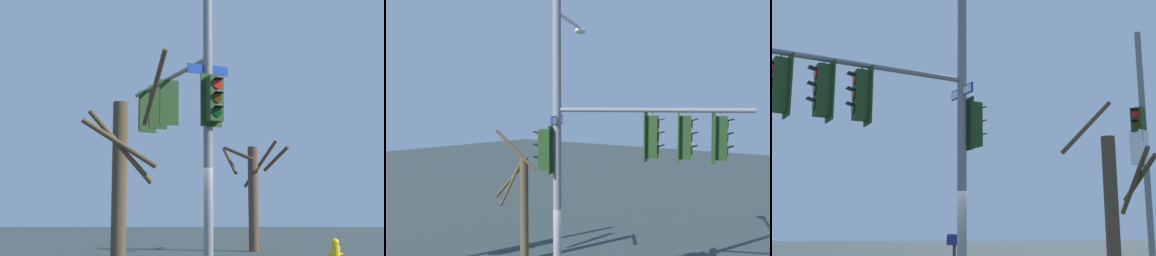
{
  "view_description": "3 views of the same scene",
  "coord_description": "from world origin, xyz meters",
  "views": [
    {
      "loc": [
        0.45,
        14.04,
        1.46
      ],
      "look_at": [
        0.39,
        0.68,
        3.42
      ],
      "focal_mm": 53.27,
      "sensor_mm": 36.0,
      "label": 1
    },
    {
      "loc": [
        -10.08,
        -8.17,
        5.46
      ],
      "look_at": [
        0.33,
        -0.16,
        4.73
      ],
      "focal_mm": 45.54,
      "sensor_mm": 36.0,
      "label": 2
    },
    {
      "loc": [
        11.92,
        -0.44,
        1.75
      ],
      "look_at": [
        -0.02,
        0.35,
        4.03
      ],
      "focal_mm": 46.89,
      "sensor_mm": 36.0,
      "label": 3
    }
  ],
  "objects": [
    {
      "name": "main_signal_pole_assembly",
      "position": [
        0.74,
        -0.92,
        4.57
      ],
      "size": [
        3.65,
        6.25,
        8.19
      ],
      "rotation": [
        0.0,
        0.0,
        5.16
      ],
      "color": "slate",
      "rests_on": "ground"
    },
    {
      "name": "secondary_pole_assembly",
      "position": [
        -3.06,
        6.1,
        4.13
      ],
      "size": [
        0.6,
        0.66,
        7.87
      ],
      "rotation": [
        0.0,
        0.0,
        5.37
      ],
      "color": "slate",
      "rests_on": "ground"
    },
    {
      "name": "mailbox",
      "position": [
        -4.7,
        0.34,
        1.11
      ],
      "size": [
        0.47,
        0.49,
        1.41
      ],
      "rotation": [
        0.0,
        0.0,
        5.58
      ],
      "color": "#4C3823",
      "rests_on": "ground"
    },
    {
      "name": "bare_tree_behind_pole",
      "position": [
        1.73,
        3.3,
        1.97
      ],
      "size": [
        1.55,
        1.7,
        4.52
      ],
      "color": "#4B3E2A",
      "rests_on": "ground"
    }
  ]
}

